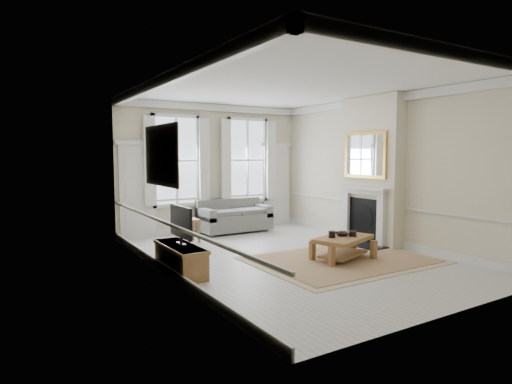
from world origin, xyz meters
TOP-DOWN VIEW (x-y plane):
  - floor at (0.00, 0.00)m, footprint 7.20×7.20m
  - ceiling at (0.00, 0.00)m, footprint 7.20×7.20m
  - back_wall at (0.00, 3.60)m, footprint 5.20×0.00m
  - left_wall at (-2.60, 0.00)m, footprint 0.00×7.20m
  - right_wall at (2.60, 0.00)m, footprint 0.00×7.20m
  - window_left at (-1.05, 3.55)m, footprint 1.26×0.20m
  - window_right at (1.05, 3.55)m, footprint 1.26×0.20m
  - door_left at (-2.05, 3.56)m, footprint 0.90×0.08m
  - door_right at (2.05, 3.56)m, footprint 0.90×0.08m
  - painting at (-2.56, 0.30)m, footprint 0.05×1.66m
  - chimney_breast at (2.43, 0.20)m, footprint 0.35×1.70m
  - hearth at (2.00, 0.20)m, footprint 0.55×1.50m
  - fireplace at (2.20, 0.20)m, footprint 0.21×1.45m
  - mirror at (2.21, 0.20)m, footprint 0.06×1.26m
  - sofa at (0.37, 3.11)m, footprint 1.89×0.92m
  - side_table at (-1.20, 2.42)m, footprint 0.48×0.48m
  - rug at (0.72, -0.75)m, footprint 3.50×2.60m
  - coffee_table at (0.72, -0.75)m, footprint 1.41×1.10m
  - ceramic_pot_a at (0.47, -0.70)m, footprint 0.13×0.13m
  - ceramic_pot_b at (0.92, -0.80)m, footprint 0.15×0.15m
  - bowl at (0.77, -0.65)m, footprint 0.36×0.36m
  - tv_stand at (-2.34, 0.03)m, footprint 0.45×1.41m
  - tv at (-2.32, 0.03)m, footprint 0.08×0.90m

SIDE VIEW (x-z plane):
  - floor at x=0.00m, z-range 0.00..0.00m
  - rug at x=0.72m, z-range 0.00..0.02m
  - hearth at x=2.00m, z-range 0.00..0.05m
  - tv_stand at x=-2.34m, z-range 0.00..0.50m
  - sofa at x=0.37m, z-range -0.07..0.80m
  - coffee_table at x=0.72m, z-range 0.15..0.62m
  - side_table at x=-1.20m, z-range 0.17..0.72m
  - bowl at x=0.77m, z-range 0.47..0.53m
  - ceramic_pot_b at x=0.92m, z-range 0.47..0.57m
  - ceramic_pot_a at x=0.47m, z-range 0.47..0.60m
  - fireplace at x=2.20m, z-range 0.07..1.40m
  - tv at x=-2.32m, z-range 0.56..1.24m
  - door_left at x=-2.05m, z-range 0.00..2.30m
  - door_right at x=2.05m, z-range 0.00..2.30m
  - back_wall at x=0.00m, z-range -0.90..4.30m
  - left_wall at x=-2.60m, z-range -1.90..5.30m
  - right_wall at x=2.60m, z-range -1.90..5.30m
  - chimney_breast at x=2.43m, z-range 0.01..3.39m
  - window_left at x=-1.05m, z-range 0.80..3.00m
  - window_right at x=1.05m, z-range 0.80..3.00m
  - painting at x=-2.56m, z-range 1.52..2.58m
  - mirror at x=2.21m, z-range 1.52..2.58m
  - ceiling at x=0.00m, z-range 3.40..3.40m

